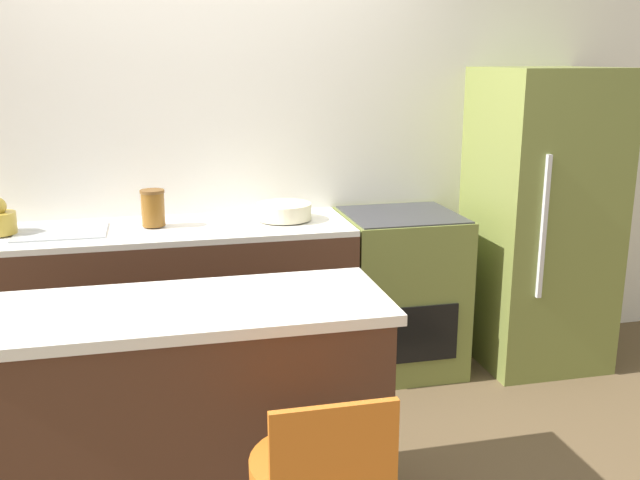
{
  "coord_description": "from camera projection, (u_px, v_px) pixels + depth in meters",
  "views": [
    {
      "loc": [
        -0.24,
        -3.33,
        1.75
      ],
      "look_at": [
        0.48,
        -0.28,
        0.95
      ],
      "focal_mm": 40.0,
      "sensor_mm": 36.0,
      "label": 1
    }
  ],
  "objects": [
    {
      "name": "canister_jar",
      "position": [
        153.0,
        208.0,
        3.65
      ],
      "size": [
        0.12,
        0.12,
        0.19
      ],
      "color": "brown",
      "rests_on": "back_counter"
    },
    {
      "name": "back_counter",
      "position": [
        145.0,
        312.0,
        3.74
      ],
      "size": [
        2.17,
        0.6,
        0.91
      ],
      "color": "#4C2D1E",
      "rests_on": "ground_plane"
    },
    {
      "name": "refrigerator",
      "position": [
        539.0,
        219.0,
        4.1
      ],
      "size": [
        0.69,
        0.73,
        1.7
      ],
      "color": "olive",
      "rests_on": "ground_plane"
    },
    {
      "name": "kitchen_island",
      "position": [
        193.0,
        418.0,
        2.64
      ],
      "size": [
        1.44,
        0.58,
        0.9
      ],
      "color": "#4C2D1E",
      "rests_on": "ground_plane"
    },
    {
      "name": "oven_range",
      "position": [
        400.0,
        292.0,
        4.06
      ],
      "size": [
        0.64,
        0.62,
        0.91
      ],
      "color": "olive",
      "rests_on": "ground_plane"
    },
    {
      "name": "wall_back",
      "position": [
        196.0,
        142.0,
        3.92
      ],
      "size": [
        8.0,
        0.06,
        2.6
      ],
      "color": "white",
      "rests_on": "ground_plane"
    },
    {
      "name": "mixing_bowl",
      "position": [
        284.0,
        211.0,
        3.81
      ],
      "size": [
        0.29,
        0.29,
        0.08
      ],
      "color": "beige",
      "rests_on": "back_counter"
    },
    {
      "name": "ground_plane",
      "position": [
        216.0,
        412.0,
        3.63
      ],
      "size": [
        14.0,
        14.0,
        0.0
      ],
      "primitive_type": "plane",
      "color": "brown"
    }
  ]
}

